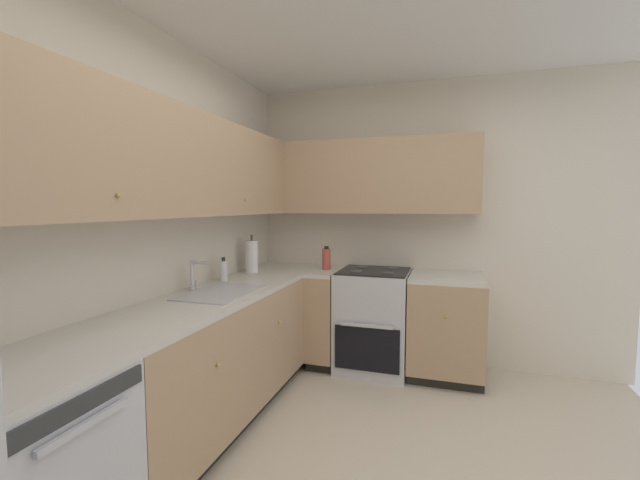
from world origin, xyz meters
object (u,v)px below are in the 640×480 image
(soap_bottle, at_px, (224,271))
(oven_range, at_px, (374,319))
(oil_bottle, at_px, (326,259))
(paper_towel_roll, at_px, (252,256))

(soap_bottle, bearing_deg, oven_range, -52.25)
(oil_bottle, bearing_deg, soap_bottle, 142.67)
(oil_bottle, bearing_deg, oven_range, -87.53)
(soap_bottle, distance_m, oil_bottle, 0.99)
(paper_towel_roll, bearing_deg, oven_range, -70.13)
(soap_bottle, bearing_deg, oil_bottle, -37.33)
(paper_towel_roll, height_order, oil_bottle, paper_towel_roll)
(soap_bottle, height_order, paper_towel_roll, paper_towel_roll)
(oven_range, distance_m, oil_bottle, 0.70)
(oven_range, bearing_deg, soap_bottle, 127.75)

